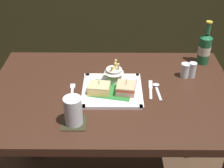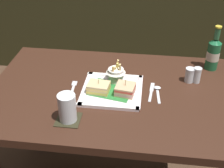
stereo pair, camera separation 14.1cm
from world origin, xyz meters
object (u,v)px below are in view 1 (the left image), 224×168
object	(u,v)px
fries_cup	(114,72)
water_glass	(73,112)
beer_bottle	(205,48)
salt_shaker	(185,71)
sandwich_half_left	(99,88)
knife	(151,88)
pepper_shaker	(192,71)
sandwich_half_right	(126,88)
fork	(72,90)
spoon	(156,87)
dining_table	(112,112)
square_plate	(113,91)

from	to	relation	value
fries_cup	water_glass	world-z (taller)	water_glass
beer_bottle	salt_shaker	xyz separation A→B (m)	(-0.12, -0.14, -0.06)
sandwich_half_left	knife	distance (m)	0.25
sandwich_half_left	pepper_shaker	size ratio (longest dim) A/B	1.35
sandwich_half_right	fork	bearing A→B (deg)	173.16
knife	pepper_shaker	world-z (taller)	pepper_shaker
sandwich_half_right	spoon	world-z (taller)	sandwich_half_right
dining_table	square_plate	xyz separation A→B (m)	(0.00, -0.01, 0.13)
sandwich_half_left	water_glass	distance (m)	0.23
square_plate	fries_cup	distance (m)	0.10
fork	pepper_shaker	world-z (taller)	pepper_shaker
beer_bottle	spoon	size ratio (longest dim) A/B	1.77
sandwich_half_right	fries_cup	distance (m)	0.12
fries_cup	fork	size ratio (longest dim) A/B	0.88
fries_cup	water_glass	xyz separation A→B (m)	(-0.16, -0.31, -0.00)
knife	beer_bottle	bearing A→B (deg)	39.86
fries_cup	spoon	size ratio (longest dim) A/B	0.82
square_plate	sandwich_half_left	xyz separation A→B (m)	(-0.06, -0.02, 0.03)
square_plate	spoon	world-z (taller)	square_plate
beer_bottle	water_glass	distance (m)	0.82
sandwich_half_right	water_glass	size ratio (longest dim) A/B	0.79
dining_table	water_glass	xyz separation A→B (m)	(-0.15, -0.23, 0.18)
beer_bottle	fork	xyz separation A→B (m)	(-0.67, -0.27, -0.09)
dining_table	knife	xyz separation A→B (m)	(0.19, 0.02, 0.13)
fries_cup	salt_shaker	world-z (taller)	fries_cup
fork	spoon	distance (m)	0.40
water_glass	knife	xyz separation A→B (m)	(0.34, 0.25, -0.05)
dining_table	knife	size ratio (longest dim) A/B	7.47
square_plate	sandwich_half_right	distance (m)	0.07
knife	salt_shaker	bearing A→B (deg)	31.47
dining_table	fork	distance (m)	0.23
square_plate	spoon	xyz separation A→B (m)	(0.21, 0.03, -0.00)
sandwich_half_left	water_glass	world-z (taller)	water_glass
pepper_shaker	dining_table	bearing A→B (deg)	-162.57
dining_table	water_glass	distance (m)	0.33
beer_bottle	sandwich_half_left	bearing A→B (deg)	-151.30
sandwich_half_right	beer_bottle	world-z (taller)	beer_bottle
sandwich_half_right	fries_cup	world-z (taller)	fries_cup
square_plate	sandwich_half_left	size ratio (longest dim) A/B	2.60
spoon	sandwich_half_left	bearing A→B (deg)	-169.01
water_glass	pepper_shaker	bearing A→B (deg)	33.19
knife	fork	bearing A→B (deg)	-177.61
dining_table	salt_shaker	xyz separation A→B (m)	(0.37, 0.13, 0.16)
fries_cup	beer_bottle	distance (m)	0.52
square_plate	fork	size ratio (longest dim) A/B	2.19
water_glass	fork	size ratio (longest dim) A/B	0.97
knife	pepper_shaker	bearing A→B (deg)	27.09
sandwich_half_left	sandwich_half_right	distance (m)	0.12
sandwich_half_left	water_glass	xyz separation A→B (m)	(-0.09, -0.20, 0.02)
fork	knife	distance (m)	0.37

